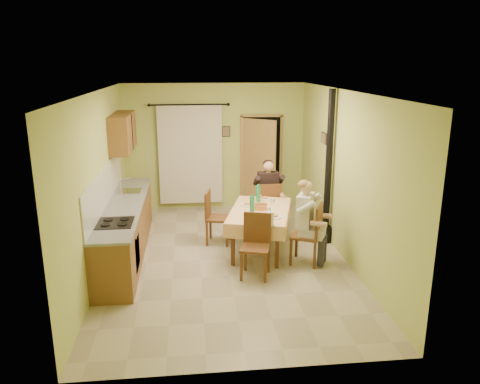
{
  "coord_description": "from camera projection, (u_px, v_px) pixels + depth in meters",
  "views": [
    {
      "loc": [
        -0.56,
        -7.35,
        3.24
      ],
      "look_at": [
        0.25,
        0.1,
        1.15
      ],
      "focal_mm": 35.0,
      "sensor_mm": 36.0,
      "label": 1
    }
  ],
  "objects": [
    {
      "name": "kitchen_run",
      "position": [
        125.0,
        228.0,
        8.04
      ],
      "size": [
        0.64,
        3.64,
        1.56
      ],
      "color": "brown",
      "rests_on": "ground"
    },
    {
      "name": "tableware",
      "position": [
        261.0,
        208.0,
        8.01
      ],
      "size": [
        0.63,
        1.65,
        0.33
      ],
      "color": "white",
      "rests_on": "dining_table"
    },
    {
      "name": "stove_flue",
      "position": [
        327.0,
        189.0,
        8.46
      ],
      "size": [
        0.24,
        0.24,
        2.8
      ],
      "color": "black",
      "rests_on": "ground"
    },
    {
      "name": "picture_right",
      "position": [
        324.0,
        138.0,
        8.82
      ],
      "size": [
        0.03,
        0.31,
        0.21
      ],
      "primitive_type": "cube",
      "color": "brown",
      "rests_on": "room_shell"
    },
    {
      "name": "chair_left",
      "position": [
        218.0,
        228.0,
        8.6
      ],
      "size": [
        0.51,
        0.51,
        0.99
      ],
      "rotation": [
        0.0,
        0.0,
        -1.8
      ],
      "color": "#5A3418",
      "rests_on": "ground"
    },
    {
      "name": "picture_back",
      "position": [
        226.0,
        131.0,
        10.36
      ],
      "size": [
        0.19,
        0.03,
        0.23
      ],
      "primitive_type": "cube",
      "color": "black",
      "rests_on": "room_shell"
    },
    {
      "name": "room_shell",
      "position": [
        225.0,
        154.0,
        7.48
      ],
      "size": [
        4.04,
        6.04,
        2.82
      ],
      "color": "#C0CD69",
      "rests_on": "ground"
    },
    {
      "name": "floor",
      "position": [
        226.0,
        259.0,
        7.96
      ],
      "size": [
        4.0,
        6.0,
        0.01
      ],
      "primitive_type": "cube",
      "color": "tan",
      "rests_on": "ground"
    },
    {
      "name": "upper_cabinets",
      "position": [
        123.0,
        132.0,
        8.88
      ],
      "size": [
        0.35,
        1.4,
        0.7
      ],
      "primitive_type": "cube",
      "color": "brown",
      "rests_on": "room_shell"
    },
    {
      "name": "dining_table",
      "position": [
        260.0,
        230.0,
        8.23
      ],
      "size": [
        1.39,
        1.85,
        0.76
      ],
      "rotation": [
        0.0,
        0.0,
        -0.26
      ],
      "color": "#F0B87B",
      "rests_on": "ground"
    },
    {
      "name": "chair_near",
      "position": [
        255.0,
        259.0,
        7.25
      ],
      "size": [
        0.54,
        0.54,
        0.99
      ],
      "rotation": [
        0.0,
        0.0,
        2.85
      ],
      "color": "#5A3418",
      "rests_on": "ground"
    },
    {
      "name": "curtain",
      "position": [
        190.0,
        154.0,
        10.34
      ],
      "size": [
        1.7,
        0.07,
        2.22
      ],
      "color": "black",
      "rests_on": "ground"
    },
    {
      "name": "man_far",
      "position": [
        268.0,
        188.0,
        9.09
      ],
      "size": [
        0.59,
        0.47,
        1.39
      ],
      "rotation": [
        0.0,
        0.0,
        0.02
      ],
      "color": "black",
      "rests_on": "chair_far"
    },
    {
      "name": "doorway",
      "position": [
        260.0,
        163.0,
        10.52
      ],
      "size": [
        0.96,
        0.56,
        2.15
      ],
      "color": "black",
      "rests_on": "ground"
    },
    {
      "name": "man_right",
      "position": [
        307.0,
        213.0,
        7.59
      ],
      "size": [
        0.61,
        0.65,
        1.39
      ],
      "rotation": [
        0.0,
        0.0,
        1.11
      ],
      "color": "beige",
      "rests_on": "chair_right"
    },
    {
      "name": "chair_right",
      "position": [
        306.0,
        246.0,
        7.74
      ],
      "size": [
        0.61,
        0.61,
        1.02
      ],
      "rotation": [
        0.0,
        0.0,
        1.11
      ],
      "color": "#5A3418",
      "rests_on": "ground"
    },
    {
      "name": "chair_far",
      "position": [
        268.0,
        217.0,
        9.23
      ],
      "size": [
        0.45,
        0.45,
        1.0
      ],
      "rotation": [
        0.0,
        0.0,
        0.02
      ],
      "color": "#5A3418",
      "rests_on": "ground"
    }
  ]
}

